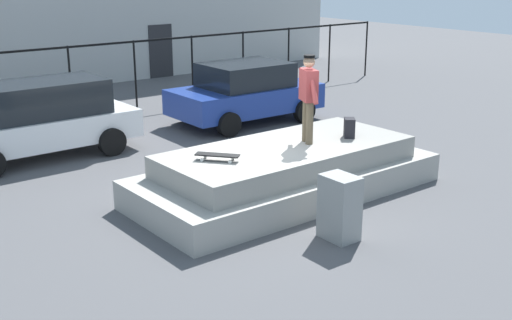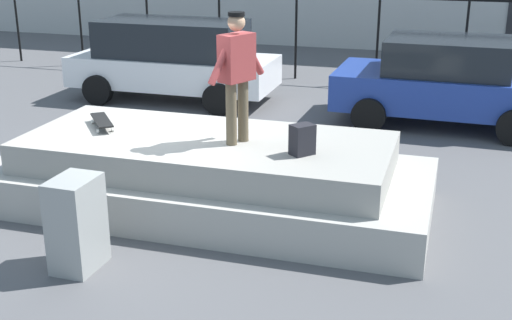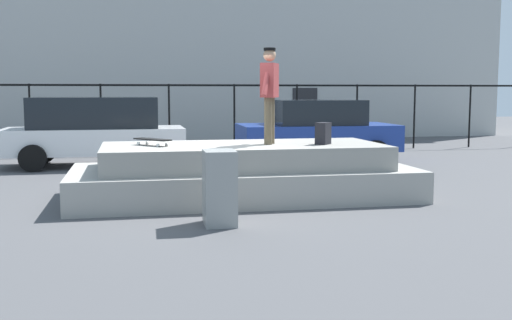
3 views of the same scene
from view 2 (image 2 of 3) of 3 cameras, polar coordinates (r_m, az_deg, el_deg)
The scene contains 9 objects.
ground_plane at distance 9.65m, azimuth -8.31°, elevation -3.06°, with size 60.00×60.00×0.00m, color #4C4C4F.
concrete_ledge at distance 9.16m, azimuth -4.14°, elevation -1.24°, with size 5.96×2.62×0.95m.
skateboarder at distance 8.54m, azimuth -1.64°, elevation 7.75°, with size 0.50×0.94×1.68m.
skateboard at distance 9.66m, azimuth -12.94°, elevation 3.28°, with size 0.64×0.73×0.12m.
backpack at distance 8.28m, azimuth 3.95°, elevation 1.73°, with size 0.28×0.20×0.38m, color black.
car_white_hatchback_near at distance 14.86m, azimuth -7.04°, elevation 8.57°, with size 4.43×2.05×1.73m.
car_blue_sedan_mid at distance 13.36m, azimuth 15.78°, elevation 6.50°, with size 4.15×2.33×1.65m.
utility_box at distance 7.68m, azimuth -14.96°, elevation -5.24°, with size 0.44×0.60×1.06m, color gray.
fence_row at distance 16.80m, azimuth 3.43°, elevation 11.65°, with size 24.06×0.06×2.09m.
Camera 2 is at (3.91, -8.04, 3.63)m, focal length 47.20 mm.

